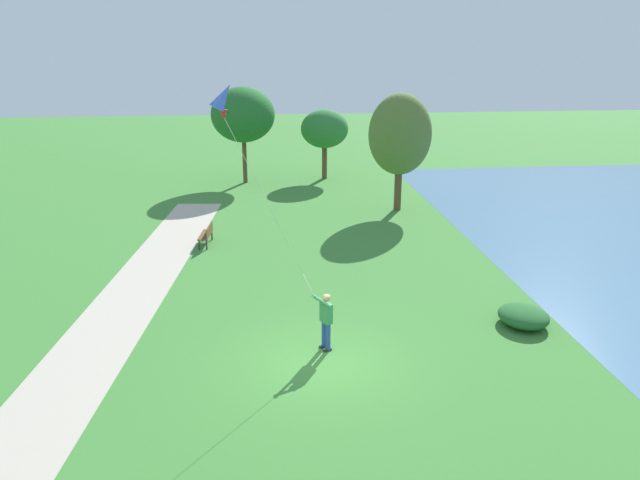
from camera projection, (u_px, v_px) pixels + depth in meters
ground_plane at (321, 361)px, 17.27m from camera, size 120.00×120.00×0.00m
walkway_path at (100, 339)px, 18.52m from camera, size 5.70×32.08×0.02m
person_kite_flyer at (325, 316)px, 17.62m from camera, size 0.63×0.50×1.83m
flying_kite at (230, 104)px, 14.44m from camera, size 2.41×1.57×5.85m
park_bench_near_walkway at (207, 233)px, 26.92m from camera, size 0.59×1.54×0.88m
tree_treeline_right at (400, 135)px, 31.40m from camera, size 3.26×2.81×6.08m
tree_lakeside_near at (243, 115)px, 37.49m from camera, size 3.91×4.15×5.93m
tree_treeline_center at (325, 129)px, 38.96m from camera, size 3.03×2.84×4.43m
lakeside_shrub at (523, 316)px, 19.41m from camera, size 1.56×1.75×0.59m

